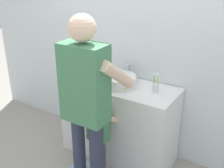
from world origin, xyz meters
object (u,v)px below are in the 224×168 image
object	(u,v)px
soap_bottle	(98,72)
child_toddler	(99,128)
toothbrush_cup	(155,87)
adult_parent	(86,94)

from	to	relation	value
soap_bottle	child_toddler	bearing A→B (deg)	-55.11
soap_bottle	child_toddler	size ratio (longest dim) A/B	0.18
toothbrush_cup	adult_parent	size ratio (longest dim) A/B	0.12
toothbrush_cup	child_toddler	distance (m)	0.69
child_toddler	adult_parent	size ratio (longest dim) A/B	0.54
soap_bottle	adult_parent	bearing A→B (deg)	-62.62
toothbrush_cup	adult_parent	xyz separation A→B (m)	(-0.35, -0.66, 0.10)
soap_bottle	adult_parent	world-z (taller)	adult_parent
soap_bottle	child_toddler	distance (m)	0.66
adult_parent	toothbrush_cup	bearing A→B (deg)	62.02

